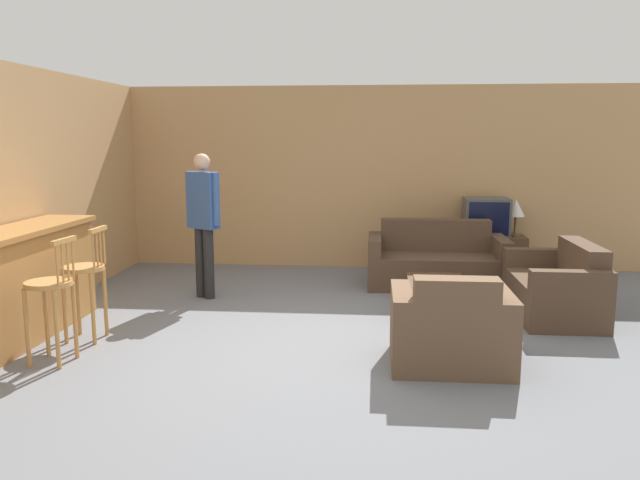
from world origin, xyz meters
name	(u,v)px	position (x,y,z in m)	size (l,w,h in m)	color
ground_plane	(324,350)	(0.00, 0.00, 0.00)	(24.00, 24.00, 0.00)	slate
wall_back	(346,178)	(0.00, 3.72, 1.30)	(9.40, 0.08, 2.60)	tan
wall_left	(51,189)	(-3.17, 1.36, 1.30)	(0.08, 8.72, 2.60)	tan
bar_counter	(6,290)	(-2.84, -0.16, 0.53)	(0.55, 2.57, 1.05)	#A87038
bar_chair_near	(51,295)	(-2.23, -0.51, 0.59)	(0.41, 0.41, 1.06)	#B77F42
bar_chair_mid	(85,278)	(-2.23, 0.11, 0.59)	(0.38, 0.38, 1.06)	#B77F42
couch_far	(436,263)	(1.22, 2.59, 0.30)	(1.73, 0.85, 0.82)	#4C3828
armchair_near	(451,331)	(1.07, -0.29, 0.30)	(0.98, 0.81, 0.80)	brown
loveseat_right	(557,289)	(2.35, 1.29, 0.29)	(0.78, 1.36, 0.79)	#4C3828
coffee_table	(438,288)	(1.10, 1.17, 0.31)	(0.61, 1.06, 0.36)	#472D1E
tv_unit	(484,255)	(1.95, 3.37, 0.27)	(1.08, 0.48, 0.54)	#513823
tv	(486,217)	(1.95, 3.37, 0.80)	(0.60, 0.46, 0.52)	#4C4C4C
book_on_table	(429,280)	(1.02, 1.25, 0.37)	(0.22, 0.14, 0.02)	navy
table_lamp	(516,209)	(2.35, 3.37, 0.90)	(0.24, 0.24, 0.50)	brown
person_by_window	(203,216)	(-1.56, 1.73, 0.97)	(0.45, 0.34, 1.69)	black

